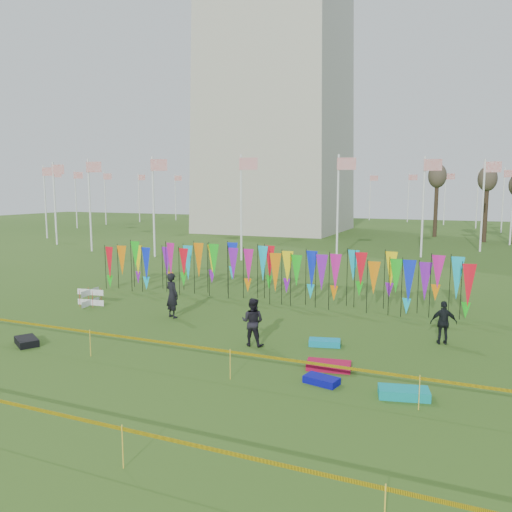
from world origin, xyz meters
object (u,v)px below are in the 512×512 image
at_px(kite_bag_red, 329,366).
at_px(kite_bag_teal, 404,393).
at_px(person_left, 172,295).
at_px(person_right, 444,323).
at_px(person_mid, 253,322).
at_px(kite_bag_turquoise, 325,343).
at_px(box_kite, 91,297).
at_px(kite_bag_blue, 321,380).
at_px(kite_bag_black, 27,341).

bearing_deg(kite_bag_red, kite_bag_teal, -27.74).
bearing_deg(person_left, person_right, -153.10).
relative_size(person_mid, kite_bag_red, 1.28).
bearing_deg(person_mid, kite_bag_turquoise, -159.76).
relative_size(kite_bag_turquoise, kite_bag_teal, 0.83).
relative_size(kite_bag_turquoise, kite_bag_red, 0.82).
xyz_separation_m(kite_bag_turquoise, kite_bag_red, (0.73, -2.22, 0.01)).
height_order(box_kite, kite_bag_teal, box_kite).
bearing_deg(box_kite, person_mid, -15.23).
bearing_deg(person_right, kite_bag_red, 39.06).
bearing_deg(kite_bag_blue, person_mid, 142.39).
relative_size(kite_bag_turquoise, kite_bag_black, 1.00).
bearing_deg(kite_bag_turquoise, kite_bag_red, -71.79).
xyz_separation_m(kite_bag_red, kite_bag_black, (-10.41, -1.78, 0.00)).
relative_size(person_left, person_mid, 1.14).
xyz_separation_m(box_kite, kite_bag_blue, (12.55, -4.99, -0.29)).
bearing_deg(person_mid, kite_bag_blue, 140.47).
distance_m(person_mid, person_right, 6.72).
bearing_deg(box_kite, kite_bag_blue, -21.68).
relative_size(person_left, person_right, 1.25).
height_order(person_mid, kite_bag_red, person_mid).
bearing_deg(kite_bag_teal, kite_bag_red, 152.26).
height_order(kite_bag_turquoise, kite_bag_black, kite_bag_black).
height_order(person_right, kite_bag_black, person_right).
bearing_deg(kite_bag_red, kite_bag_black, -170.32).
height_order(person_left, person_right, person_left).
relative_size(person_left, kite_bag_black, 1.79).
distance_m(person_left, person_mid, 5.15).
distance_m(kite_bag_turquoise, kite_bag_red, 2.34).
relative_size(person_right, kite_bag_black, 1.43).
distance_m(person_left, kite_bag_turquoise, 7.15).
bearing_deg(person_left, kite_bag_blue, 173.28).
bearing_deg(kite_bag_blue, kite_bag_teal, -1.76).
xyz_separation_m(person_right, kite_bag_teal, (-0.73, -5.26, -0.65)).
bearing_deg(box_kite, kite_bag_red, -17.09).
height_order(kite_bag_blue, kite_bag_teal, kite_bag_teal).
relative_size(box_kite, kite_bag_red, 0.60).
relative_size(person_left, kite_bag_red, 1.46).
relative_size(kite_bag_blue, kite_bag_teal, 0.74).
height_order(person_right, kite_bag_teal, person_right).
bearing_deg(person_right, person_left, -10.61).
bearing_deg(person_mid, kite_bag_teal, 153.21).
distance_m(person_left, kite_bag_red, 8.50).
height_order(kite_bag_red, kite_bag_teal, kite_bag_teal).
xyz_separation_m(person_mid, kite_bag_red, (3.06, -1.27, -0.72)).
bearing_deg(kite_bag_turquoise, kite_bag_black, -157.55).
bearing_deg(kite_bag_blue, kite_bag_black, -176.65).
height_order(box_kite, kite_bag_blue, box_kite).
relative_size(person_mid, kite_bag_black, 1.57).
bearing_deg(person_mid, person_left, -26.98).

